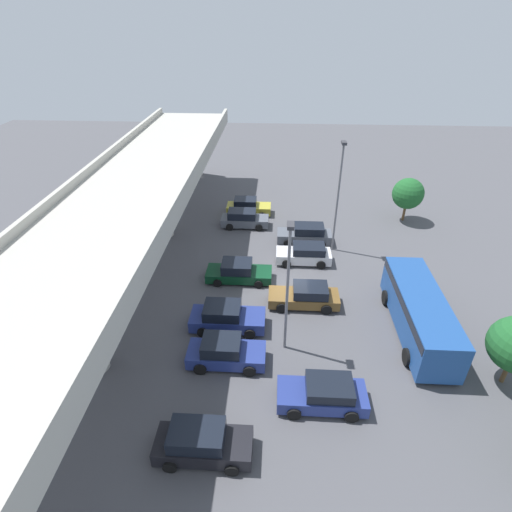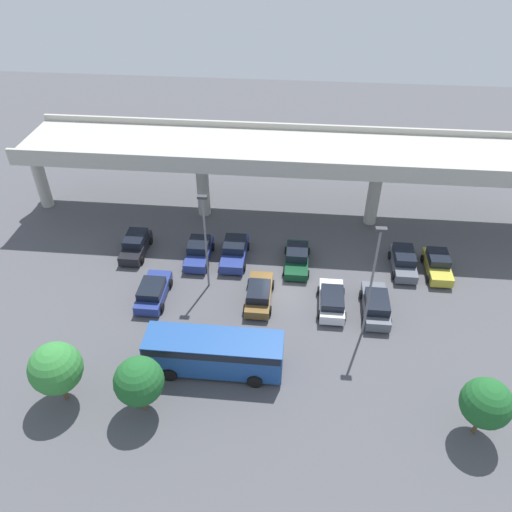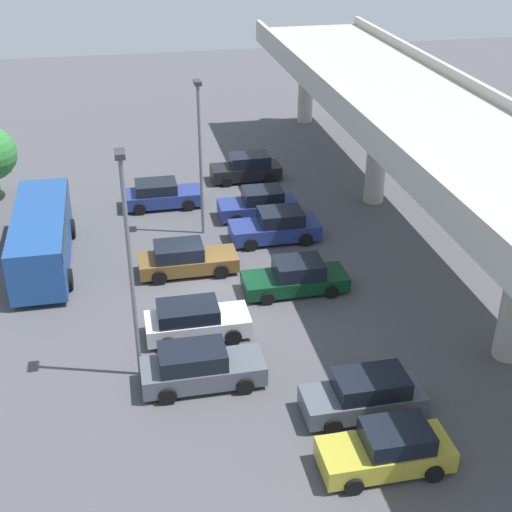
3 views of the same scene
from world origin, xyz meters
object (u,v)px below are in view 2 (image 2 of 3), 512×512
at_px(parked_car_0, 136,245).
at_px(parked_car_9, 438,264).
at_px(parked_car_2, 199,251).
at_px(tree_front_far_right, 486,403).
at_px(parked_car_3, 235,251).
at_px(parked_car_7, 376,305).
at_px(shuttle_bus, 214,351).
at_px(lamp_post_near_aisle, 205,236).
at_px(parked_car_5, 297,258).
at_px(parked_car_4, 259,294).
at_px(tree_front_left, 56,368).
at_px(parked_car_1, 153,291).
at_px(tree_front_centre, 139,381).
at_px(lamp_post_mid_lot, 372,277).
at_px(parked_car_6, 332,300).
at_px(parked_car_8, 403,261).

height_order(parked_car_0, parked_car_9, parked_car_0).
distance_m(parked_car_2, tree_front_far_right, 24.25).
xyz_separation_m(parked_car_3, parked_car_7, (11.24, -5.52, 0.00)).
relative_size(parked_car_2, shuttle_bus, 0.50).
bearing_deg(lamp_post_near_aisle, parked_car_5, 26.32).
bearing_deg(parked_car_4, tree_front_left, 131.92).
bearing_deg(parked_car_2, parked_car_3, 95.39).
bearing_deg(parked_car_4, lamp_post_near_aisle, 71.11).
bearing_deg(parked_car_1, parked_car_7, -89.80).
height_order(parked_car_4, shuttle_bus, shuttle_bus).
bearing_deg(parked_car_0, parked_car_2, 86.22).
height_order(parked_car_3, parked_car_9, parked_car_3).
distance_m(parked_car_2, tree_front_centre, 15.26).
bearing_deg(lamp_post_near_aisle, lamp_post_mid_lot, -19.08).
bearing_deg(parked_car_6, parked_car_7, -93.82).
relative_size(parked_car_3, parked_car_4, 0.99).
relative_size(parked_car_1, parked_car_8, 1.03).
xyz_separation_m(parked_car_8, parked_car_9, (2.71, -0.16, -0.03)).
xyz_separation_m(parked_car_7, tree_front_left, (-19.87, -9.59, 2.06)).
bearing_deg(parked_car_6, lamp_post_near_aisle, 80.29).
xyz_separation_m(parked_car_8, shuttle_bus, (-13.76, -11.84, 0.88)).
relative_size(tree_front_centre, tree_front_far_right, 0.99).
xyz_separation_m(parked_car_0, parked_car_9, (25.26, -0.22, -0.05)).
bearing_deg(parked_car_5, parked_car_4, -29.51).
relative_size(parked_car_2, parked_car_6, 1.02).
height_order(parked_car_4, tree_front_centre, tree_front_centre).
height_order(parked_car_0, parked_car_1, parked_car_0).
height_order(shuttle_bus, tree_front_far_right, tree_front_far_right).
bearing_deg(parked_car_3, tree_front_far_right, 46.82).
bearing_deg(parked_car_1, tree_front_left, 162.03).
xyz_separation_m(parked_car_3, tree_front_left, (-8.64, -15.10, 2.07)).
xyz_separation_m(shuttle_bus, tree_front_centre, (-3.78, -3.60, 1.03)).
bearing_deg(parked_car_5, tree_front_far_right, 36.15).
xyz_separation_m(parked_car_4, parked_car_5, (2.72, 4.80, -0.03)).
height_order(parked_car_0, parked_car_4, parked_car_0).
bearing_deg(parked_car_1, parked_car_6, -88.83).
relative_size(parked_car_6, parked_car_7, 0.93).
xyz_separation_m(parked_car_7, lamp_post_near_aisle, (-12.83, 1.86, 4.04)).
bearing_deg(parked_car_3, lamp_post_near_aisle, -23.59).
xyz_separation_m(parked_car_0, parked_car_3, (8.55, -0.08, -0.01)).
bearing_deg(parked_car_5, parked_car_1, -63.83).
distance_m(parked_car_4, parked_car_6, 5.47).
xyz_separation_m(lamp_post_near_aisle, lamp_post_mid_lot, (11.76, -4.07, 0.43)).
bearing_deg(parked_car_3, parked_car_0, -90.57).
bearing_deg(parked_car_0, parked_car_6, 71.98).
bearing_deg(parked_car_1, parked_car_2, -25.73).
bearing_deg(tree_front_centre, lamp_post_near_aisle, 80.61).
bearing_deg(lamp_post_near_aisle, parked_car_9, 10.88).
bearing_deg(parked_car_3, lamp_post_mid_lot, 52.76).
bearing_deg(tree_front_far_right, lamp_post_mid_lot, 128.81).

